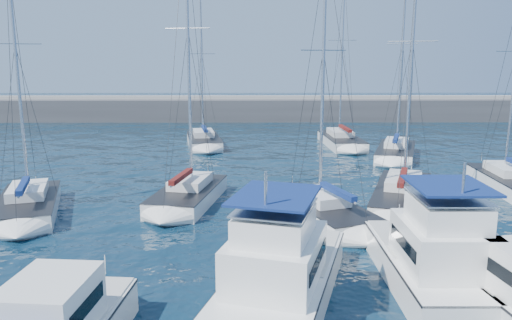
{
  "coord_description": "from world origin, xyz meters",
  "views": [
    {
      "loc": [
        -2.99,
        -18.95,
        8.59
      ],
      "look_at": [
        -2.79,
        8.51,
        3.0
      ],
      "focal_mm": 35.0,
      "sensor_mm": 36.0,
      "label": 1
    }
  ],
  "objects_px": {
    "sailboat_mid_d": "(403,194)",
    "sailboat_mid_e": "(509,181)",
    "motor_yacht_port_inner": "(280,274)",
    "sailboat_mid_c": "(325,211)",
    "sailboat_back_b": "(341,140)",
    "motor_yacht_stbd_inner": "(435,260)",
    "sailboat_back_c": "(396,152)",
    "sailboat_mid_a": "(28,205)",
    "sailboat_mid_b": "(189,194)",
    "sailboat_back_a": "(204,141)"
  },
  "relations": [
    {
      "from": "sailboat_mid_d",
      "to": "sailboat_mid_e",
      "type": "height_order",
      "value": "sailboat_mid_d"
    },
    {
      "from": "motor_yacht_port_inner",
      "to": "sailboat_mid_c",
      "type": "height_order",
      "value": "sailboat_mid_c"
    },
    {
      "from": "motor_yacht_port_inner",
      "to": "sailboat_back_b",
      "type": "distance_m",
      "value": 34.04
    },
    {
      "from": "sailboat_mid_c",
      "to": "sailboat_mid_d",
      "type": "bearing_deg",
      "value": 13.39
    },
    {
      "from": "sailboat_back_b",
      "to": "sailboat_mid_d",
      "type": "bearing_deg",
      "value": -92.92
    },
    {
      "from": "motor_yacht_stbd_inner",
      "to": "sailboat_back_c",
      "type": "relative_size",
      "value": 0.51
    },
    {
      "from": "motor_yacht_stbd_inner",
      "to": "sailboat_back_c",
      "type": "bearing_deg",
      "value": 77.45
    },
    {
      "from": "sailboat_mid_a",
      "to": "sailboat_back_c",
      "type": "xyz_separation_m",
      "value": [
        25.35,
        16.19,
        -0.0
      ]
    },
    {
      "from": "sailboat_back_b",
      "to": "sailboat_mid_c",
      "type": "bearing_deg",
      "value": -105.33
    },
    {
      "from": "sailboat_mid_b",
      "to": "sailboat_back_c",
      "type": "distance_m",
      "value": 21.77
    },
    {
      "from": "motor_yacht_stbd_inner",
      "to": "motor_yacht_port_inner",
      "type": "bearing_deg",
      "value": -168.25
    },
    {
      "from": "sailboat_back_b",
      "to": "sailboat_back_c",
      "type": "bearing_deg",
      "value": -62.28
    },
    {
      "from": "motor_yacht_port_inner",
      "to": "sailboat_mid_e",
      "type": "bearing_deg",
      "value": 60.94
    },
    {
      "from": "motor_yacht_stbd_inner",
      "to": "sailboat_back_c",
      "type": "height_order",
      "value": "sailboat_back_c"
    },
    {
      "from": "sailboat_mid_d",
      "to": "motor_yacht_stbd_inner",
      "type": "bearing_deg",
      "value": -81.25
    },
    {
      "from": "sailboat_mid_c",
      "to": "sailboat_back_b",
      "type": "relative_size",
      "value": 0.86
    },
    {
      "from": "sailboat_back_a",
      "to": "sailboat_mid_a",
      "type": "bearing_deg",
      "value": -118.85
    },
    {
      "from": "sailboat_mid_a",
      "to": "motor_yacht_stbd_inner",
      "type": "bearing_deg",
      "value": -43.44
    },
    {
      "from": "sailboat_mid_b",
      "to": "sailboat_mid_e",
      "type": "height_order",
      "value": "sailboat_mid_b"
    },
    {
      "from": "sailboat_mid_c",
      "to": "sailboat_back_c",
      "type": "bearing_deg",
      "value": 43.55
    },
    {
      "from": "motor_yacht_stbd_inner",
      "to": "sailboat_mid_c",
      "type": "relative_size",
      "value": 0.56
    },
    {
      "from": "sailboat_mid_e",
      "to": "sailboat_back_a",
      "type": "xyz_separation_m",
      "value": [
        -22.13,
        16.96,
        -0.0
      ]
    },
    {
      "from": "sailboat_mid_e",
      "to": "sailboat_back_b",
      "type": "bearing_deg",
      "value": 118.67
    },
    {
      "from": "sailboat_back_b",
      "to": "sailboat_back_c",
      "type": "height_order",
      "value": "sailboat_back_b"
    },
    {
      "from": "sailboat_mid_b",
      "to": "sailboat_mid_a",
      "type": "bearing_deg",
      "value": -156.25
    },
    {
      "from": "sailboat_back_b",
      "to": "sailboat_mid_a",
      "type": "bearing_deg",
      "value": -137.32
    },
    {
      "from": "sailboat_mid_c",
      "to": "motor_yacht_stbd_inner",
      "type": "bearing_deg",
      "value": -89.9
    },
    {
      "from": "motor_yacht_stbd_inner",
      "to": "sailboat_mid_c",
      "type": "height_order",
      "value": "sailboat_mid_c"
    },
    {
      "from": "sailboat_back_a",
      "to": "sailboat_back_b",
      "type": "bearing_deg",
      "value": -8.9
    },
    {
      "from": "motor_yacht_stbd_inner",
      "to": "sailboat_mid_c",
      "type": "distance_m",
      "value": 8.66
    },
    {
      "from": "sailboat_mid_d",
      "to": "sailboat_back_b",
      "type": "bearing_deg",
      "value": 110.29
    },
    {
      "from": "motor_yacht_stbd_inner",
      "to": "sailboat_mid_d",
      "type": "distance_m",
      "value": 11.75
    },
    {
      "from": "motor_yacht_stbd_inner",
      "to": "sailboat_back_a",
      "type": "xyz_separation_m",
      "value": [
        -11.74,
        31.73,
        -0.61
      ]
    },
    {
      "from": "sailboat_mid_a",
      "to": "sailboat_mid_c",
      "type": "xyz_separation_m",
      "value": [
        16.57,
        -1.35,
        0.0
      ]
    },
    {
      "from": "sailboat_mid_a",
      "to": "sailboat_back_c",
      "type": "distance_m",
      "value": 30.08
    },
    {
      "from": "sailboat_back_a",
      "to": "sailboat_back_c",
      "type": "xyz_separation_m",
      "value": [
        17.58,
        -6.07,
        0.01
      ]
    },
    {
      "from": "sailboat_mid_a",
      "to": "sailboat_mid_e",
      "type": "xyz_separation_m",
      "value": [
        29.89,
        5.3,
        -0.01
      ]
    },
    {
      "from": "sailboat_back_b",
      "to": "motor_yacht_stbd_inner",
      "type": "bearing_deg",
      "value": -97.14
    },
    {
      "from": "sailboat_mid_d",
      "to": "sailboat_back_c",
      "type": "xyz_separation_m",
      "value": [
        3.59,
        14.13,
        0.02
      ]
    },
    {
      "from": "motor_yacht_stbd_inner",
      "to": "sailboat_mid_c",
      "type": "bearing_deg",
      "value": 110.21
    },
    {
      "from": "sailboat_mid_b",
      "to": "sailboat_mid_d",
      "type": "relative_size",
      "value": 1.08
    },
    {
      "from": "sailboat_mid_a",
      "to": "sailboat_mid_b",
      "type": "relative_size",
      "value": 0.91
    },
    {
      "from": "sailboat_mid_e",
      "to": "sailboat_back_a",
      "type": "bearing_deg",
      "value": 145.3
    },
    {
      "from": "motor_yacht_port_inner",
      "to": "sailboat_mid_b",
      "type": "relative_size",
      "value": 0.57
    },
    {
      "from": "sailboat_mid_e",
      "to": "motor_yacht_stbd_inner",
      "type": "bearing_deg",
      "value": -122.34
    },
    {
      "from": "motor_yacht_port_inner",
      "to": "motor_yacht_stbd_inner",
      "type": "height_order",
      "value": "same"
    },
    {
      "from": "sailboat_mid_b",
      "to": "sailboat_mid_c",
      "type": "xyz_separation_m",
      "value": [
        7.8,
        -3.43,
        -0.02
      ]
    },
    {
      "from": "sailboat_mid_c",
      "to": "motor_yacht_port_inner",
      "type": "bearing_deg",
      "value": -127.38
    },
    {
      "from": "motor_yacht_port_inner",
      "to": "sailboat_mid_e",
      "type": "xyz_separation_m",
      "value": [
        16.27,
        15.96,
        -0.61
      ]
    },
    {
      "from": "sailboat_mid_e",
      "to": "sailboat_mid_b",
      "type": "bearing_deg",
      "value": -168.56
    }
  ]
}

